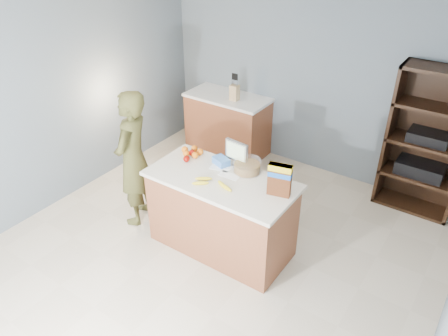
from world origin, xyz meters
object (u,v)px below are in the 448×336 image
Objects in this scene: shelving_unit at (427,144)px; cereal_box at (280,178)px; tv at (237,152)px; counter_peninsula at (221,216)px; person at (133,159)px.

shelving_unit reaches higher than cereal_box.
cereal_box is at bearing -20.29° from tv.
counter_peninsula is 4.70× the size of cereal_box.
counter_peninsula is at bearing -173.12° from cereal_box.
person reaches higher than cereal_box.
cereal_box is at bearing 6.88° from counter_peninsula.
cereal_box is at bearing 76.55° from person.
shelving_unit is at bearing 52.89° from counter_peninsula.
person is at bearing -173.64° from counter_peninsula.
person is at bearing -140.94° from shelving_unit.
tv is (-0.02, 0.31, 0.64)m from counter_peninsula.
person is at bearing -158.54° from tv.
shelving_unit is at bearing 64.77° from cereal_box.
person is 1.22m from tv.
counter_peninsula is at bearing 76.36° from person.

